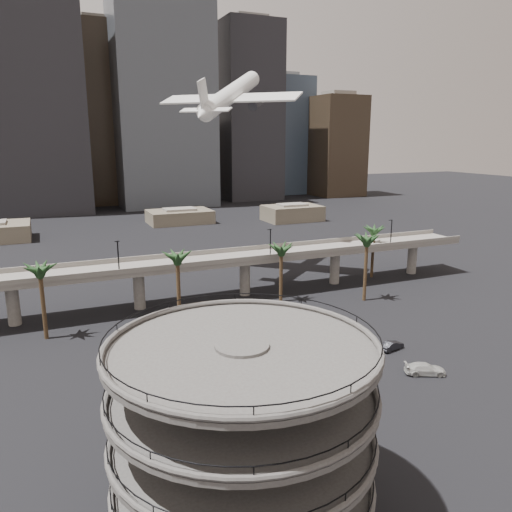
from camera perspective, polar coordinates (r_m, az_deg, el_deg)
name	(u,v)px	position (r m, az deg, el deg)	size (l,w,h in m)	color
ground	(344,455)	(56.77, 10.08, -21.53)	(700.00, 700.00, 0.00)	black
parking_ramp	(242,417)	(43.27, -1.56, -17.89)	(22.20, 22.20, 17.35)	#474442
overpass	(194,266)	(100.28, -7.14, -1.17)	(130.00, 9.30, 14.70)	slate
palm_trees	(263,250)	(96.04, 0.76, 0.71)	(76.40, 18.40, 14.00)	#48341E
low_buildings	(145,221)	(186.13, -12.62, 3.91)	(135.00, 27.50, 6.80)	brown
skyline	(127,116)	(259.10, -14.48, 15.20)	(269.00, 86.00, 116.56)	gray
airborne_jet	(231,95)	(119.56, -2.90, 17.90)	(28.59, 29.73, 15.21)	white
car_a	(228,396)	(64.95, -3.17, -15.73)	(1.75, 4.35, 1.48)	#B25219
car_b	(392,346)	(81.88, 15.26, -9.85)	(1.48, 4.25, 1.40)	black
car_c	(425,369)	(75.30, 18.76, -12.12)	(2.28, 5.60, 1.63)	#BBBBB7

